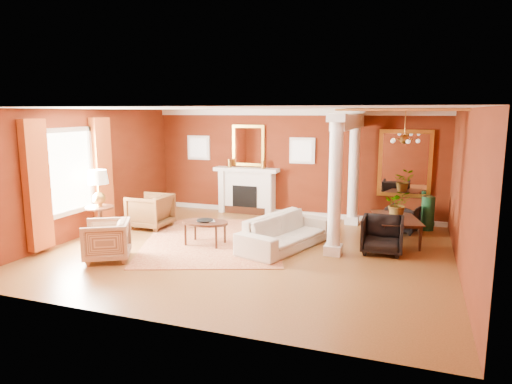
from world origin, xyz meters
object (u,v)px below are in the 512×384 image
at_px(sofa, 286,226).
at_px(side_table, 99,192).
at_px(armchair_stripe, 106,238).
at_px(coffee_table, 205,223).
at_px(armchair_leopard, 150,209).
at_px(dining_table, 397,222).

xyz_separation_m(sofa, side_table, (-4.16, -0.68, 0.60)).
bearing_deg(armchair_stripe, coffee_table, 109.49).
xyz_separation_m(armchair_leopard, armchair_stripe, (0.56, -2.42, -0.04)).
distance_m(sofa, dining_table, 2.53).
relative_size(coffee_table, dining_table, 0.66).
bearing_deg(coffee_table, sofa, 12.64).
height_order(armchair_stripe, dining_table, dining_table).
bearing_deg(side_table, coffee_table, 7.03).
height_order(sofa, coffee_table, sofa).
relative_size(sofa, coffee_table, 2.28).
distance_m(sofa, armchair_leopard, 3.63).
distance_m(armchair_stripe, coffee_table, 2.06).
distance_m(sofa, armchair_stripe, 3.60).
distance_m(armchair_leopard, dining_table, 5.84).
bearing_deg(side_table, dining_table, 17.11).
bearing_deg(side_table, armchair_leopard, 64.22).
xyz_separation_m(sofa, armchair_stripe, (-3.04, -1.94, -0.03)).
relative_size(armchair_leopard, armchair_stripe, 1.09).
xyz_separation_m(armchair_stripe, dining_table, (5.22, 3.21, 0.01)).
relative_size(armchair_stripe, coffee_table, 0.83).
xyz_separation_m(sofa, armchair_leopard, (-3.60, 0.48, 0.00)).
relative_size(side_table, dining_table, 1.00).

